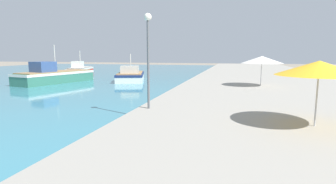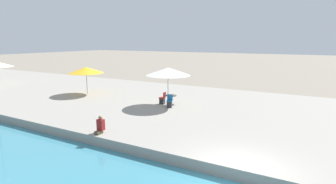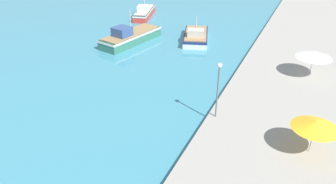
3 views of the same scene
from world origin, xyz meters
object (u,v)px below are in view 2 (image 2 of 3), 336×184
at_px(cafe_umbrella_pink, 168,71).
at_px(person_at_quay, 100,126).
at_px(cafe_umbrella_white, 86,70).
at_px(cafe_chair_right, 162,100).
at_px(cafe_table, 171,98).
at_px(cafe_chair_left, 170,103).

distance_m(cafe_umbrella_pink, person_at_quay, 7.22).
bearing_deg(cafe_umbrella_pink, cafe_umbrella_white, 88.71).
height_order(cafe_chair_right, person_at_quay, person_at_quay).
height_order(cafe_table, cafe_chair_right, cafe_chair_right).
bearing_deg(person_at_quay, cafe_table, -3.26).
distance_m(cafe_table, cafe_chair_left, 0.75).
relative_size(cafe_umbrella_white, person_at_quay, 3.24).
bearing_deg(cafe_umbrella_pink, cafe_chair_left, -141.48).
bearing_deg(person_at_quay, cafe_umbrella_pink, -1.96).
distance_m(cafe_umbrella_white, person_at_quay, 10.92).
height_order(cafe_umbrella_pink, cafe_chair_right, cafe_umbrella_pink).
bearing_deg(cafe_umbrella_white, cafe_chair_right, -90.36).
relative_size(cafe_umbrella_white, cafe_table, 3.79).
xyz_separation_m(cafe_umbrella_pink, cafe_umbrella_white, (0.19, 8.36, -0.37)).
distance_m(cafe_umbrella_white, cafe_chair_left, 8.97).
xyz_separation_m(cafe_chair_left, person_at_quay, (-6.41, 0.63, 0.08)).
bearing_deg(cafe_umbrella_pink, cafe_chair_right, 75.90).
xyz_separation_m(cafe_umbrella_pink, cafe_chair_left, (-0.50, -0.40, -2.19)).
xyz_separation_m(cafe_umbrella_white, cafe_chair_right, (-0.05, -7.80, -1.83)).
xyz_separation_m(cafe_table, person_at_quay, (-7.09, 0.40, -0.12)).
bearing_deg(cafe_chair_right, cafe_chair_left, -127.90).
relative_size(cafe_table, cafe_chair_left, 0.88).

